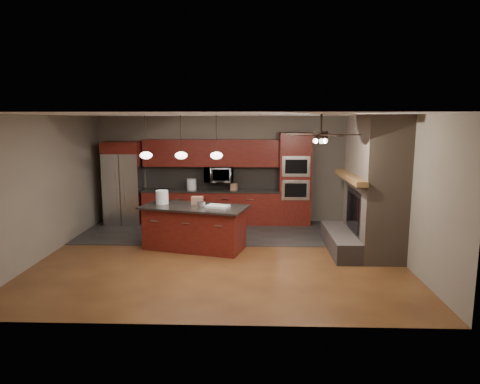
{
  "coord_description": "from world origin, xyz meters",
  "views": [
    {
      "loc": [
        0.64,
        -8.3,
        2.7
      ],
      "look_at": [
        0.35,
        0.6,
        1.2
      ],
      "focal_mm": 32.0,
      "sensor_mm": 36.0,
      "label": 1
    }
  ],
  "objects_px": {
    "microwave": "(219,174)",
    "white_bucket": "(162,197)",
    "kitchen_island": "(194,227)",
    "cardboard_box": "(197,200)",
    "counter_bucket": "(192,184)",
    "oven_tower": "(295,179)",
    "refrigerator": "(124,183)",
    "counter_box": "(234,187)",
    "paint_tray": "(218,206)",
    "paint_can": "(201,204)"
  },
  "relations": [
    {
      "from": "paint_tray",
      "to": "cardboard_box",
      "type": "height_order",
      "value": "cardboard_box"
    },
    {
      "from": "microwave",
      "to": "paint_can",
      "type": "relative_size",
      "value": 4.18
    },
    {
      "from": "counter_bucket",
      "to": "oven_tower",
      "type": "bearing_deg",
      "value": -0.16
    },
    {
      "from": "counter_box",
      "to": "refrigerator",
      "type": "bearing_deg",
      "value": -163.43
    },
    {
      "from": "cardboard_box",
      "to": "white_bucket",
      "type": "bearing_deg",
      "value": -177.15
    },
    {
      "from": "oven_tower",
      "to": "paint_can",
      "type": "height_order",
      "value": "oven_tower"
    },
    {
      "from": "counter_bucket",
      "to": "counter_box",
      "type": "relative_size",
      "value": 1.61
    },
    {
      "from": "oven_tower",
      "to": "paint_can",
      "type": "xyz_separation_m",
      "value": [
        -2.15,
        -2.36,
        -0.21
      ]
    },
    {
      "from": "white_bucket",
      "to": "counter_box",
      "type": "relative_size",
      "value": 1.67
    },
    {
      "from": "kitchen_island",
      "to": "counter_box",
      "type": "bearing_deg",
      "value": 86.89
    },
    {
      "from": "cardboard_box",
      "to": "counter_box",
      "type": "distance_m",
      "value": 2.08
    },
    {
      "from": "kitchen_island",
      "to": "counter_bucket",
      "type": "height_order",
      "value": "counter_bucket"
    },
    {
      "from": "white_bucket",
      "to": "paint_can",
      "type": "xyz_separation_m",
      "value": [
        0.88,
        -0.33,
        -0.09
      ]
    },
    {
      "from": "oven_tower",
      "to": "refrigerator",
      "type": "relative_size",
      "value": 1.1
    },
    {
      "from": "oven_tower",
      "to": "white_bucket",
      "type": "bearing_deg",
      "value": -146.12
    },
    {
      "from": "microwave",
      "to": "counter_bucket",
      "type": "bearing_deg",
      "value": -175.98
    },
    {
      "from": "refrigerator",
      "to": "paint_tray",
      "type": "xyz_separation_m",
      "value": [
        2.65,
        -2.3,
        -0.13
      ]
    },
    {
      "from": "kitchen_island",
      "to": "paint_tray",
      "type": "relative_size",
      "value": 5.25
    },
    {
      "from": "refrigerator",
      "to": "paint_tray",
      "type": "distance_m",
      "value": 3.51
    },
    {
      "from": "paint_can",
      "to": "counter_box",
      "type": "distance_m",
      "value": 2.39
    },
    {
      "from": "kitchen_island",
      "to": "cardboard_box",
      "type": "relative_size",
      "value": 9.79
    },
    {
      "from": "kitchen_island",
      "to": "white_bucket",
      "type": "distance_m",
      "value": 0.97
    },
    {
      "from": "microwave",
      "to": "counter_box",
      "type": "height_order",
      "value": "microwave"
    },
    {
      "from": "refrigerator",
      "to": "kitchen_island",
      "type": "distance_m",
      "value": 3.12
    },
    {
      "from": "white_bucket",
      "to": "counter_bucket",
      "type": "relative_size",
      "value": 1.03
    },
    {
      "from": "kitchen_island",
      "to": "paint_can",
      "type": "bearing_deg",
      "value": -16.47
    },
    {
      "from": "oven_tower",
      "to": "kitchen_island",
      "type": "distance_m",
      "value": 3.31
    },
    {
      "from": "counter_box",
      "to": "counter_bucket",
      "type": "bearing_deg",
      "value": -166.62
    },
    {
      "from": "oven_tower",
      "to": "microwave",
      "type": "bearing_deg",
      "value": 178.34
    },
    {
      "from": "cardboard_box",
      "to": "oven_tower",
      "type": "bearing_deg",
      "value": 41.91
    },
    {
      "from": "oven_tower",
      "to": "refrigerator",
      "type": "xyz_separation_m",
      "value": [
        -4.45,
        -0.07,
        -0.11
      ]
    },
    {
      "from": "paint_tray",
      "to": "cardboard_box",
      "type": "distance_m",
      "value": 0.6
    },
    {
      "from": "oven_tower",
      "to": "white_bucket",
      "type": "height_order",
      "value": "oven_tower"
    },
    {
      "from": "white_bucket",
      "to": "counter_box",
      "type": "distance_m",
      "value": 2.47
    },
    {
      "from": "kitchen_island",
      "to": "paint_tray",
      "type": "bearing_deg",
      "value": 2.2
    },
    {
      "from": "oven_tower",
      "to": "cardboard_box",
      "type": "height_order",
      "value": "oven_tower"
    },
    {
      "from": "microwave",
      "to": "white_bucket",
      "type": "height_order",
      "value": "microwave"
    },
    {
      "from": "white_bucket",
      "to": "counter_bucket",
      "type": "bearing_deg",
      "value": 80.49
    },
    {
      "from": "paint_can",
      "to": "paint_tray",
      "type": "relative_size",
      "value": 0.39
    },
    {
      "from": "refrigerator",
      "to": "oven_tower",
      "type": "bearing_deg",
      "value": 0.95
    },
    {
      "from": "kitchen_island",
      "to": "paint_tray",
      "type": "distance_m",
      "value": 0.7
    },
    {
      "from": "microwave",
      "to": "refrigerator",
      "type": "relative_size",
      "value": 0.34
    },
    {
      "from": "white_bucket",
      "to": "counter_box",
      "type": "xyz_separation_m",
      "value": [
        1.46,
        1.99,
        -0.08
      ]
    },
    {
      "from": "oven_tower",
      "to": "refrigerator",
      "type": "distance_m",
      "value": 4.45
    },
    {
      "from": "white_bucket",
      "to": "cardboard_box",
      "type": "relative_size",
      "value": 1.2
    },
    {
      "from": "oven_tower",
      "to": "counter_bucket",
      "type": "xyz_separation_m",
      "value": [
        -2.69,
        0.01,
        -0.15
      ]
    },
    {
      "from": "paint_can",
      "to": "cardboard_box",
      "type": "distance_m",
      "value": 0.38
    },
    {
      "from": "microwave",
      "to": "refrigerator",
      "type": "bearing_deg",
      "value": -176.97
    },
    {
      "from": "microwave",
      "to": "paint_tray",
      "type": "distance_m",
      "value": 2.47
    },
    {
      "from": "oven_tower",
      "to": "counter_bucket",
      "type": "height_order",
      "value": "oven_tower"
    }
  ]
}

